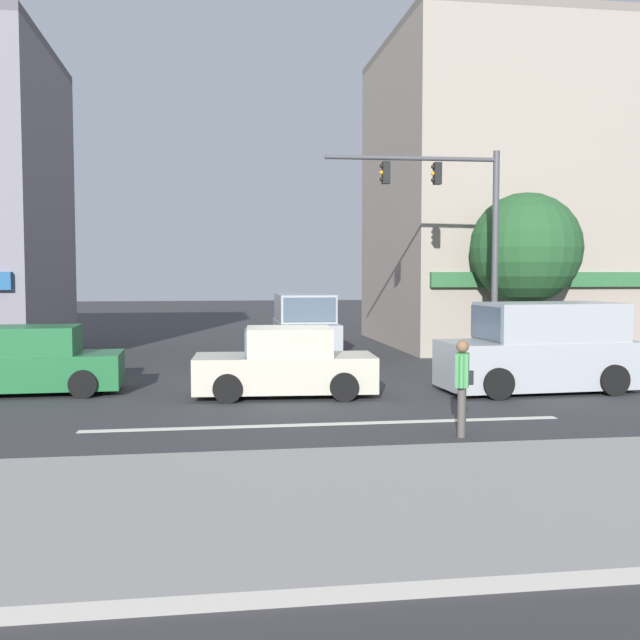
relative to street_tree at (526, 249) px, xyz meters
name	(u,v)px	position (x,y,z in m)	size (l,w,h in m)	color
ground_plane	(304,394)	(-7.88, -5.65, -3.59)	(120.00, 120.00, 0.00)	#333335
lane_marking_stripe	(328,424)	(-7.88, -9.15, -3.59)	(9.00, 0.24, 0.01)	silver
sidewalk_curb	(393,501)	(-7.88, -14.15, -3.51)	(40.00, 5.00, 0.16)	gray
building_right_corner	(531,195)	(2.77, 5.88, 2.35)	(11.82, 9.81, 11.89)	gray
street_tree	(526,249)	(0.00, 0.00, 0.00)	(3.55, 3.55, 5.38)	#4C3823
utility_pole_far_right	(503,224)	(0.72, 3.66, 1.02)	(1.40, 0.22, 8.93)	brown
traffic_light_mast	(462,224)	(-3.09, -2.70, 0.58)	(4.89, 0.31, 6.20)	#47474C
sedan_crossing_leftbound	(32,363)	(-14.14, -4.64, -2.88)	(4.13, 1.94, 1.58)	#1E6033
van_crossing_rightbound	(305,327)	(-6.87, 2.01, -2.59)	(2.11, 4.64, 2.11)	#999EA3
van_crossing_center	(542,349)	(-2.24, -6.06, -2.59)	(4.69, 2.23, 2.11)	#999EA3
sedan_parked_curbside	(285,365)	(-8.33, -5.82, -2.88)	(4.20, 2.07, 1.58)	#B7B29E
pedestrian_foreground_with_bag	(462,381)	(-5.74, -10.46, -2.64)	(0.48, 0.66, 1.67)	#4C4742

